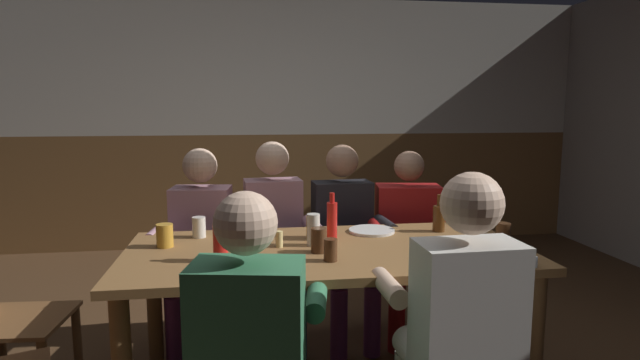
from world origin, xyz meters
name	(u,v)px	position (x,y,z in m)	size (l,w,h in m)	color
back_wall_upper	(281,67)	(0.00, 2.85, 1.85)	(6.32, 0.12, 1.37)	beige
back_wall_wainscot	(282,189)	(0.00, 2.85, 0.58)	(6.32, 0.12, 1.16)	brown
dining_table	(327,268)	(0.00, -0.16, 0.67)	(1.94, 0.92, 0.77)	brown
person_0	(200,240)	(-0.67, 0.51, 0.66)	(0.52, 0.57, 1.21)	#B78493
person_1	(275,235)	(-0.21, 0.52, 0.68)	(0.51, 0.52, 1.25)	#B78493
person_2	(345,235)	(0.22, 0.51, 0.67)	(0.52, 0.53, 1.22)	black
person_3	(409,234)	(0.64, 0.52, 0.65)	(0.58, 0.58, 1.18)	#AD1919
person_4	(252,337)	(-0.37, -0.85, 0.66)	(0.56, 0.59, 1.19)	#33724C
person_5	(458,318)	(0.39, -0.85, 0.68)	(0.51, 0.51, 1.24)	silver
chair_empty_near_right	(0,316)	(-1.55, -0.05, 0.48)	(0.47, 0.47, 0.88)	brown
table_candle	(279,239)	(-0.23, -0.11, 0.81)	(0.04, 0.04, 0.08)	#F9E08C
condiment_caddy	(516,260)	(0.78, -0.55, 0.80)	(0.14, 0.10, 0.05)	#B2B7BC
plate_0	(372,231)	(0.30, 0.13, 0.78)	(0.25, 0.25, 0.01)	white
bottle_0	(439,218)	(0.67, 0.09, 0.85)	(0.07, 0.07, 0.21)	#593314
bottle_1	(332,219)	(0.06, 0.04, 0.88)	(0.06, 0.06, 0.24)	red
bottle_2	(220,241)	(-0.50, -0.30, 0.87)	(0.07, 0.07, 0.23)	red
pint_glass_0	(503,233)	(0.90, -0.20, 0.83)	(0.07, 0.07, 0.10)	#4C2D19
pint_glass_1	(313,230)	(-0.06, -0.10, 0.85)	(0.06, 0.06, 0.16)	white
pint_glass_2	(331,250)	(-0.01, -0.37, 0.83)	(0.06, 0.06, 0.10)	#4C2D19
pint_glass_3	(319,240)	(-0.05, -0.23, 0.83)	(0.08, 0.08, 0.12)	#4C2D19
pint_glass_4	(313,228)	(-0.04, 0.02, 0.84)	(0.06, 0.06, 0.12)	gold
pint_glass_5	(199,227)	(-0.63, 0.15, 0.83)	(0.07, 0.07, 0.11)	white
pint_glass_6	(165,236)	(-0.78, -0.02, 0.83)	(0.08, 0.08, 0.11)	gold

